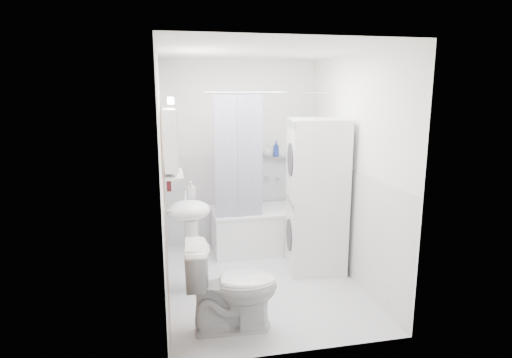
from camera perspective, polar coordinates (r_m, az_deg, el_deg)
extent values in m
plane|color=silver|center=(4.76, 0.76, -13.46)|extent=(2.60, 2.60, 0.00)
plane|color=white|center=(5.64, -2.09, 3.35)|extent=(2.00, 0.00, 2.00)
plane|color=white|center=(3.16, 5.98, -3.56)|extent=(2.00, 0.00, 2.00)
plane|color=white|center=(4.28, -12.38, 0.32)|extent=(0.00, 2.60, 2.60)
plane|color=white|center=(4.70, 12.80, 1.33)|extent=(0.00, 2.60, 2.60)
plane|color=white|center=(4.31, 0.85, 16.71)|extent=(2.60, 2.60, 0.00)
plane|color=white|center=(5.75, -2.03, -2.60)|extent=(1.98, 0.00, 1.98)
plane|color=white|center=(4.43, -11.88, -7.29)|extent=(0.00, 2.58, 2.58)
plane|color=white|center=(4.84, 12.34, -5.68)|extent=(0.00, 2.58, 2.58)
plane|color=brown|center=(3.47, -11.97, -5.76)|extent=(0.00, 2.00, 2.00)
cylinder|color=silver|center=(3.79, -11.53, -4.25)|extent=(0.04, 0.04, 0.04)
cube|color=white|center=(5.55, 1.63, -6.80)|extent=(1.41, 0.66, 0.52)
cube|color=white|center=(5.47, 1.64, -4.09)|extent=(1.43, 0.68, 0.03)
cube|color=silver|center=(5.50, 1.64, -5.24)|extent=(1.23, 0.48, 0.20)
cylinder|color=silver|center=(5.75, 2.84, 0.13)|extent=(0.04, 0.12, 0.04)
cylinder|color=silver|center=(4.99, 2.50, 11.46)|extent=(1.61, 0.02, 0.02)
cube|color=#131A45|center=(4.93, -4.96, 2.67)|extent=(0.10, 0.02, 1.45)
cube|color=#131A45|center=(4.94, -3.92, 2.70)|extent=(0.10, 0.02, 1.45)
cube|color=#131A45|center=(4.96, -2.89, 2.74)|extent=(0.10, 0.02, 1.45)
cube|color=#131A45|center=(4.97, -1.87, 2.78)|extent=(0.10, 0.02, 1.45)
cube|color=#131A45|center=(4.99, -0.85, 2.81)|extent=(0.10, 0.02, 1.45)
cube|color=#131A45|center=(5.01, 0.17, 2.85)|extent=(0.10, 0.02, 1.45)
ellipsoid|color=white|center=(4.34, -9.00, -4.14)|extent=(0.44, 0.37, 0.20)
cylinder|color=white|center=(4.49, -8.55, -9.97)|extent=(0.14, 0.14, 0.75)
cylinder|color=silver|center=(4.44, -9.41, -2.18)|extent=(0.03, 0.03, 0.14)
cylinder|color=silver|center=(4.39, -9.41, -1.54)|extent=(0.02, 0.10, 0.02)
cube|color=white|center=(4.32, -11.39, 5.19)|extent=(0.12, 0.50, 0.60)
cube|color=white|center=(4.32, -10.52, 5.22)|extent=(0.01, 0.47, 0.57)
cube|color=#FFEABF|center=(4.30, -11.33, 10.23)|extent=(0.06, 0.45, 0.06)
cube|color=silver|center=(4.38, -10.94, 0.64)|extent=(0.18, 0.54, 0.02)
cube|color=silver|center=(5.70, 3.38, 2.92)|extent=(0.22, 0.06, 0.02)
cube|color=maroon|center=(4.81, -11.71, 3.28)|extent=(0.05, 0.33, 0.77)
cube|color=maroon|center=(4.77, -11.53, 7.53)|extent=(0.03, 0.29, 0.08)
cylinder|color=silver|center=(4.76, -12.03, 7.99)|extent=(0.02, 0.04, 0.02)
cube|color=white|center=(4.98, 7.91, -7.05)|extent=(0.69, 0.69, 0.86)
cylinder|color=#2D2D33|center=(4.89, 4.46, -7.43)|extent=(0.07, 0.36, 0.37)
cube|color=gray|center=(4.77, 4.55, -3.03)|extent=(0.08, 0.54, 0.08)
cube|color=white|center=(4.77, 8.20, 2.80)|extent=(0.69, 0.69, 0.86)
cylinder|color=#2D2D33|center=(4.67, 4.63, 2.59)|extent=(0.07, 0.36, 0.37)
cube|color=gray|center=(4.63, 4.72, 7.34)|extent=(0.08, 0.54, 0.08)
imported|color=white|center=(3.76, -3.22, -14.14)|extent=(0.82, 0.49, 0.77)
imported|color=gray|center=(4.58, -8.60, -1.98)|extent=(0.08, 0.17, 0.08)
imported|color=gray|center=(4.22, -10.92, 0.89)|extent=(0.07, 0.18, 0.07)
imported|color=gray|center=(4.48, -11.00, 1.72)|extent=(0.10, 0.09, 0.10)
imported|color=gray|center=(5.64, 1.52, 3.63)|extent=(0.13, 0.17, 0.13)
imported|color=#263A98|center=(5.68, 2.70, 3.41)|extent=(0.08, 0.21, 0.08)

